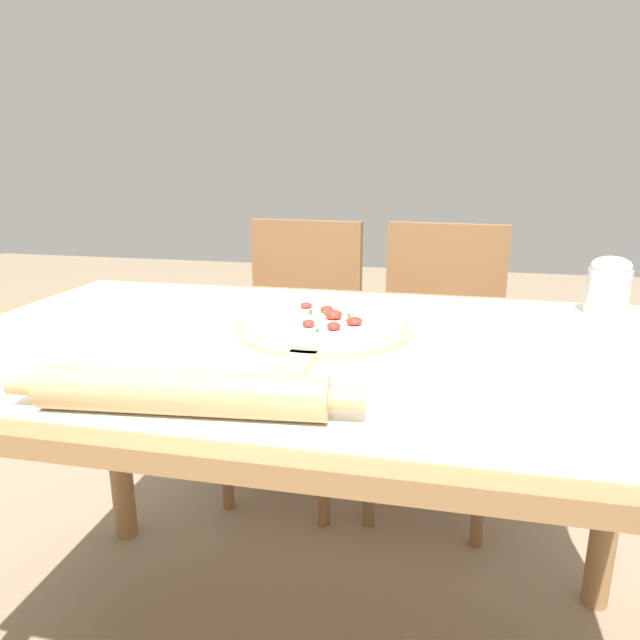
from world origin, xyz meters
TOP-DOWN VIEW (x-y plane):
  - dining_table at (0.00, 0.00)m, footprint 1.42×0.86m
  - towel_cloth at (0.00, 0.00)m, footprint 1.34×0.78m
  - pizza_peel at (0.02, 0.03)m, footprint 0.33×0.51m
  - pizza at (0.02, 0.05)m, footprint 0.30×0.30m
  - rolling_pin at (-0.08, -0.34)m, footprint 0.46×0.09m
  - chair_left at (-0.23, 0.81)m, footprint 0.43×0.43m
  - chair_right at (0.23, 0.81)m, footprint 0.44×0.44m
  - flour_cup at (0.56, 0.29)m, footprint 0.08×0.08m

SIDE VIEW (x-z plane):
  - chair_left at x=-0.23m, z-range 0.07..0.97m
  - chair_right at x=0.23m, z-range 0.07..0.97m
  - dining_table at x=0.00m, z-range 0.27..1.04m
  - towel_cloth at x=0.00m, z-range 0.77..0.77m
  - pizza_peel at x=0.02m, z-range 0.77..0.79m
  - pizza at x=0.02m, z-range 0.78..0.82m
  - rolling_pin at x=-0.08m, z-range 0.77..0.83m
  - flour_cup at x=0.56m, z-range 0.78..0.90m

